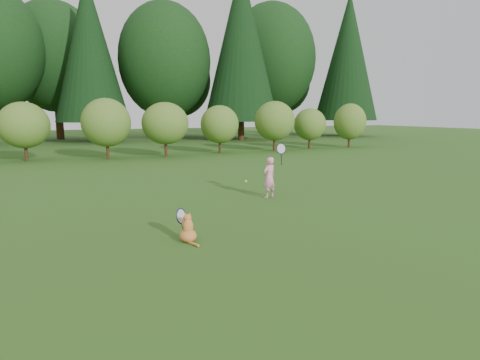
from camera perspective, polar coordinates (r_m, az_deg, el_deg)
name	(u,v)px	position (r m, az deg, el deg)	size (l,w,h in m)	color
ground	(247,222)	(7.97, 1.04, -5.93)	(100.00, 100.00, 0.00)	#265718
shrub_row	(134,128)	(20.23, -14.89, 7.12)	(28.00, 3.00, 2.80)	#577223
woodland_backdrop	(105,34)	(30.61, -18.63, 19.12)	(48.00, 10.00, 15.00)	black
child	(270,176)	(10.15, 4.24, 0.52)	(0.62, 0.44, 1.54)	pink
cat	(188,227)	(6.78, -7.45, -6.61)	(0.39, 0.68, 0.66)	#C27625
tennis_ball	(246,181)	(9.31, 0.84, -0.19)	(0.07, 0.07, 0.07)	#9FCD18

